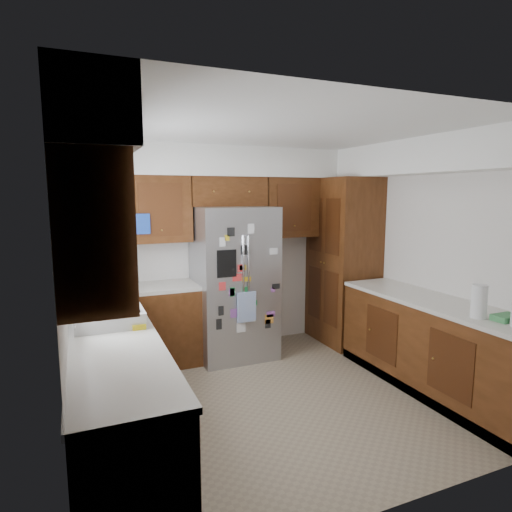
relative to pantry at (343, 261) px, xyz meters
The scene contains 11 objects.
floor 2.17m from the pantry, 142.52° to the right, with size 3.60×3.60×0.00m, color gray.
room_shell 1.94m from the pantry, 153.92° to the right, with size 3.64×3.24×2.52m.
left_counter_run 3.14m from the pantry, 158.56° to the right, with size 1.36×3.20×0.92m.
right_counter_run 1.75m from the pantry, 90.00° to the right, with size 0.63×2.25×0.92m.
pantry is the anchor object (origin of this frame).
fridge 1.51m from the pantry, behind, with size 0.90×0.79×1.80m.
bridge_cabinet 1.77m from the pantry, 169.43° to the left, with size 0.96×0.34×0.35m, color #40210C.
fridge_top_items 1.92m from the pantry, 168.97° to the left, with size 0.68×0.28×0.26m.
sink_assembly 3.18m from the pantry, 160.63° to the right, with size 0.52×0.72×0.37m.
left_counter_clutter 2.99m from the pantry, behind, with size 0.31×0.77×0.38m.
paper_towel 2.18m from the pantry, 93.70° to the right, with size 0.13×0.13×0.28m, color white.
Camera 1 is at (-1.71, -3.50, 1.95)m, focal length 30.00 mm.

